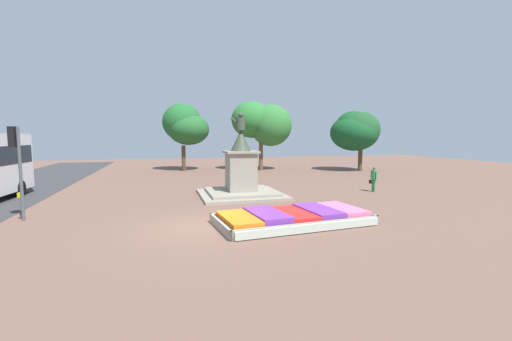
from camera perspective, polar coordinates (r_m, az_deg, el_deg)
name	(u,v)px	position (r m, az deg, el deg)	size (l,w,h in m)	color
ground_plane	(206,227)	(13.17, -8.38, -9.25)	(83.37, 83.37, 0.00)	brown
flower_planter	(294,218)	(13.51, 6.32, -7.82)	(6.24, 3.45, 0.54)	#38281C
statue_monument	(241,176)	(19.51, -2.53, -0.89)	(4.63, 4.63, 4.74)	gray
traffic_light_mid_block	(17,156)	(16.52, -35.04, 1.93)	(0.42, 0.31, 3.78)	#4C5156
pedestrian_with_handbag	(374,178)	(22.20, 19.02, -1.16)	(0.23, 0.73, 1.54)	#338C4C
park_tree_far_left	(262,123)	(34.97, 0.99, 7.94)	(6.02, 4.72, 6.91)	brown
park_tree_behind_statue	(356,131)	(35.34, 16.32, 6.39)	(4.65, 4.95, 5.89)	#4C3823
park_tree_far_right	(185,126)	(35.26, -11.69, 7.29)	(4.60, 4.50, 6.68)	#4C3823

